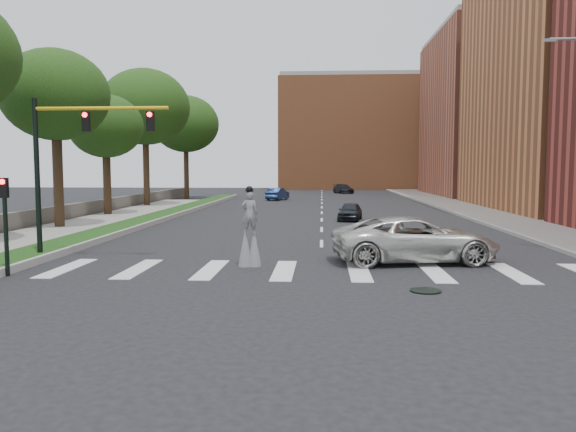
{
  "coord_description": "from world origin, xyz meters",
  "views": [
    {
      "loc": [
        0.0,
        -18.11,
        3.56
      ],
      "look_at": [
        -1.29,
        3.3,
        1.7
      ],
      "focal_mm": 35.0,
      "sensor_mm": 36.0,
      "label": 1
    }
  ],
  "objects": [
    {
      "name": "median_curb",
      "position": [
        -10.45,
        20.0,
        0.14
      ],
      "size": [
        0.2,
        60.0,
        0.28
      ],
      "primitive_type": "cube",
      "color": "#979791",
      "rests_on": "ground"
    },
    {
      "name": "stilt_performer",
      "position": [
        -2.58,
        1.8,
        1.11
      ],
      "size": [
        0.84,
        0.57,
        2.9
      ],
      "rotation": [
        0.0,
        0.0,
        3.31
      ],
      "color": "#302013",
      "rests_on": "ground"
    },
    {
      "name": "tree_2",
      "position": [
        -15.08,
        13.19,
        7.61
      ],
      "size": [
        6.05,
        6.05,
        10.23
      ],
      "color": "#302013",
      "rests_on": "ground"
    },
    {
      "name": "stone_wall",
      "position": [
        -17.0,
        22.0,
        0.55
      ],
      "size": [
        0.5,
        56.0,
        1.1
      ],
      "primitive_type": "cube",
      "color": "#524E47",
      "rests_on": "ground"
    },
    {
      "name": "sidewalk_left",
      "position": [
        -14.5,
        10.0,
        0.09
      ],
      "size": [
        4.0,
        60.0,
        0.18
      ],
      "primitive_type": "cube",
      "color": "gray",
      "rests_on": "ground"
    },
    {
      "name": "building_backdrop",
      "position": [
        6.0,
        78.0,
        9.0
      ],
      "size": [
        26.0,
        14.0,
        18.0
      ],
      "primitive_type": "cube",
      "color": "#BC693B",
      "rests_on": "ground"
    },
    {
      "name": "manhole",
      "position": [
        3.0,
        -2.0,
        0.02
      ],
      "size": [
        0.9,
        0.9,
        0.04
      ],
      "primitive_type": "cylinder",
      "color": "black",
      "rests_on": "ground"
    },
    {
      "name": "car_mid",
      "position": [
        -4.84,
        43.03,
        0.66
      ],
      "size": [
        2.43,
        4.25,
        1.33
      ],
      "primitive_type": "imported",
      "rotation": [
        0.0,
        0.0,
        2.87
      ],
      "color": "navy",
      "rests_on": "ground"
    },
    {
      "name": "traffic_signal",
      "position": [
        -9.78,
        3.0,
        4.15
      ],
      "size": [
        5.3,
        0.23,
        6.2
      ],
      "color": "black",
      "rests_on": "ground"
    },
    {
      "name": "tree_4",
      "position": [
        -15.81,
        31.69,
        8.92
      ],
      "size": [
        7.95,
        7.95,
        12.33
      ],
      "color": "#302013",
      "rests_on": "ground"
    },
    {
      "name": "car_near",
      "position": [
        1.91,
        19.81,
        0.6
      ],
      "size": [
        1.98,
        3.73,
        1.21
      ],
      "primitive_type": "imported",
      "rotation": [
        0.0,
        0.0,
        -0.16
      ],
      "color": "black",
      "rests_on": "ground"
    },
    {
      "name": "building_far",
      "position": [
        22.0,
        54.0,
        10.0
      ],
      "size": [
        16.0,
        22.0,
        20.0
      ],
      "primitive_type": "cube",
      "color": "#AF5840",
      "rests_on": "ground"
    },
    {
      "name": "suv_crossing",
      "position": [
        3.52,
        3.1,
        0.86
      ],
      "size": [
        6.5,
        3.68,
        1.71
      ],
      "primitive_type": "imported",
      "rotation": [
        0.0,
        0.0,
        1.71
      ],
      "color": "silver",
      "rests_on": "ground"
    },
    {
      "name": "tree_5",
      "position": [
        -15.38,
        44.91,
        8.42
      ],
      "size": [
        7.49,
        7.49,
        11.64
      ],
      "color": "#302013",
      "rests_on": "ground"
    },
    {
      "name": "tree_3",
      "position": [
        -15.61,
        21.86,
        6.49
      ],
      "size": [
        5.37,
        5.37,
        8.82
      ],
      "color": "#302013",
      "rests_on": "ground"
    },
    {
      "name": "secondary_signal",
      "position": [
        -10.3,
        -0.5,
        1.95
      ],
      "size": [
        0.25,
        0.21,
        3.23
      ],
      "color": "black",
      "rests_on": "ground"
    },
    {
      "name": "sidewalk_right",
      "position": [
        12.5,
        25.0,
        0.09
      ],
      "size": [
        5.0,
        90.0,
        0.18
      ],
      "primitive_type": "cube",
      "color": "gray",
      "rests_on": "ground"
    },
    {
      "name": "grass_median",
      "position": [
        -11.5,
        20.0,
        0.12
      ],
      "size": [
        2.0,
        60.0,
        0.25
      ],
      "primitive_type": "cube",
      "color": "#173D11",
      "rests_on": "ground"
    },
    {
      "name": "car_far",
      "position": [
        2.96,
        59.56,
        0.63
      ],
      "size": [
        3.15,
        4.69,
        1.26
      ],
      "primitive_type": "imported",
      "rotation": [
        0.0,
        0.0,
        0.35
      ],
      "color": "black",
      "rests_on": "ground"
    },
    {
      "name": "ground_plane",
      "position": [
        0.0,
        0.0,
        0.0
      ],
      "size": [
        160.0,
        160.0,
        0.0
      ],
      "primitive_type": "plane",
      "color": "black",
      "rests_on": "ground"
    }
  ]
}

